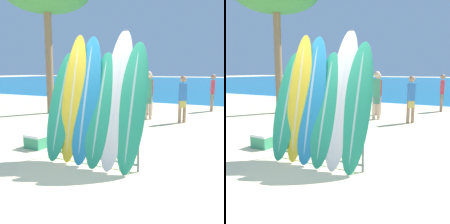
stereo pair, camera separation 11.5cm
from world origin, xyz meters
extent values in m
plane|color=beige|center=(0.00, 0.00, 0.00)|extent=(160.00, 160.00, 0.00)
cube|color=white|center=(0.00, 9.83, 0.01)|extent=(120.00, 0.60, 0.01)
cylinder|color=slate|center=(-0.80, 0.29, 0.44)|extent=(0.04, 0.04, 0.87)
cylinder|color=slate|center=(1.06, 0.29, 0.44)|extent=(0.04, 0.04, 0.87)
cylinder|color=slate|center=(0.13, 0.29, 0.85)|extent=(1.91, 0.04, 0.04)
cylinder|color=slate|center=(0.13, 0.29, 0.12)|extent=(1.91, 0.04, 0.04)
ellipsoid|color=#289E70|center=(-0.63, 0.33, 1.07)|extent=(0.56, 0.73, 2.14)
ellipsoid|color=#9AC3B3|center=(-0.63, 0.33, 1.07)|extent=(0.10, 0.71, 2.06)
ellipsoid|color=yellow|center=(-0.33, 0.34, 1.24)|extent=(0.52, 0.63, 2.48)
ellipsoid|color=beige|center=(-0.33, 0.34, 1.24)|extent=(0.09, 0.62, 2.38)
ellipsoid|color=teal|center=(-0.04, 0.34, 1.22)|extent=(0.58, 0.69, 2.44)
ellipsoid|color=#98BACC|center=(-0.04, 0.34, 1.22)|extent=(0.10, 0.67, 2.35)
ellipsoid|color=#289E70|center=(0.28, 0.32, 1.07)|extent=(0.53, 0.73, 2.13)
ellipsoid|color=#9AC3B3|center=(0.28, 0.32, 1.07)|extent=(0.10, 0.71, 2.05)
ellipsoid|color=silver|center=(0.58, 0.39, 1.27)|extent=(0.54, 0.83, 2.54)
ellipsoid|color=silver|center=(0.58, 0.39, 1.27)|extent=(0.10, 0.80, 2.44)
ellipsoid|color=#289E70|center=(0.91, 0.34, 1.15)|extent=(0.53, 0.71, 2.29)
ellipsoid|color=#9AC3B3|center=(0.91, 0.34, 1.15)|extent=(0.10, 0.69, 2.20)
cylinder|color=beige|center=(-0.60, 5.17, 0.42)|extent=(0.12, 0.12, 0.83)
cylinder|color=beige|center=(-0.44, 5.25, 0.42)|extent=(0.12, 0.12, 0.83)
cube|color=#478466|center=(-0.52, 5.21, 0.71)|extent=(0.28, 0.24, 0.25)
cube|color=#42996B|center=(-0.52, 5.21, 1.16)|extent=(0.30, 0.26, 0.65)
sphere|color=beige|center=(-0.52, 5.21, 1.64)|extent=(0.24, 0.24, 0.24)
cylinder|color=#A87A5B|center=(0.67, 5.10, 0.38)|extent=(0.11, 0.11, 0.76)
cylinder|color=#A87A5B|center=(0.81, 5.19, 0.38)|extent=(0.11, 0.11, 0.76)
cube|color=gold|center=(0.74, 5.14, 0.65)|extent=(0.25, 0.23, 0.23)
cube|color=#3370BC|center=(0.74, 5.14, 1.06)|extent=(0.28, 0.25, 0.60)
sphere|color=#A87A5B|center=(0.74, 5.14, 1.50)|extent=(0.21, 0.21, 0.21)
cylinder|color=tan|center=(-0.74, 6.23, 0.40)|extent=(0.11, 0.11, 0.80)
cylinder|color=tan|center=(-0.88, 6.12, 0.40)|extent=(0.11, 0.11, 0.80)
cube|color=#385693|center=(-0.81, 6.17, 0.68)|extent=(0.26, 0.25, 0.24)
cube|color=#DB3842|center=(-0.81, 6.17, 1.11)|extent=(0.29, 0.27, 0.62)
sphere|color=tan|center=(-0.81, 6.17, 1.57)|extent=(0.22, 0.22, 0.22)
cylinder|color=#A87A5B|center=(1.34, 8.29, 0.39)|extent=(0.11, 0.11, 0.77)
cylinder|color=#A87A5B|center=(1.30, 8.46, 0.39)|extent=(0.11, 0.11, 0.77)
cube|color=#478466|center=(1.32, 8.38, 0.65)|extent=(0.17, 0.24, 0.23)
cube|color=#DB3842|center=(1.32, 8.38, 1.07)|extent=(0.19, 0.26, 0.60)
sphere|color=#A87A5B|center=(1.32, 8.38, 1.52)|extent=(0.22, 0.22, 0.22)
cylinder|color=#896B4C|center=(-4.67, 4.72, 2.12)|extent=(0.30, 0.30, 4.25)
cube|color=#389366|center=(-1.58, 0.56, 0.13)|extent=(0.44, 0.33, 0.27)
cube|color=white|center=(-1.58, 0.56, 0.29)|extent=(0.46, 0.35, 0.06)
camera|label=1|loc=(2.69, -3.84, 1.77)|focal=42.00mm
camera|label=2|loc=(2.79, -3.79, 1.77)|focal=42.00mm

